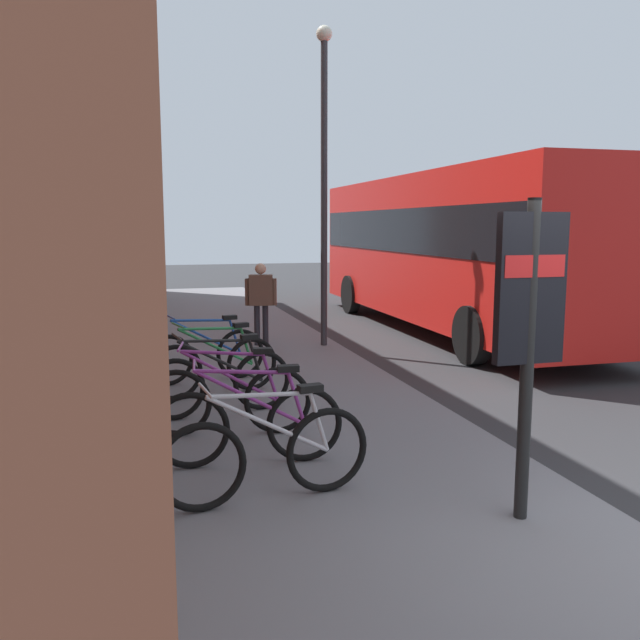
{
  "coord_description": "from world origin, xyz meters",
  "views": [
    {
      "loc": [
        -3.15,
        3.54,
        2.33
      ],
      "look_at": [
        3.63,
        1.67,
        1.3
      ],
      "focal_mm": 36.64,
      "sensor_mm": 36.0,
      "label": 1
    }
  ],
  "objects": [
    {
      "name": "station_facade",
      "position": [
        8.99,
        3.8,
        4.1
      ],
      "size": [
        22.0,
        0.65,
        8.21
      ],
      "color": "#9E563D",
      "rests_on": "ground"
    },
    {
      "name": "bicycle_far_end",
      "position": [
        5.23,
        2.64,
        0.51
      ],
      "size": [
        0.6,
        1.73,
        0.97
      ],
      "color": "black",
      "rests_on": "sidewalk_pavement"
    },
    {
      "name": "transit_info_sign",
      "position": [
        0.98,
        0.82,
        1.72
      ],
      "size": [
        0.1,
        0.55,
        2.4
      ],
      "color": "black",
      "rests_on": "sidewalk_pavement"
    },
    {
      "name": "street_lamp",
      "position": [
        8.31,
        0.3,
        3.43
      ],
      "size": [
        0.28,
        0.28,
        5.63
      ],
      "color": "#333338",
      "rests_on": "sidewalk_pavement"
    },
    {
      "name": "bicycle_under_window",
      "position": [
        3.55,
        2.69,
        0.51
      ],
      "size": [
        0.5,
        1.76,
        0.97
      ],
      "color": "black",
      "rests_on": "sidewalk_pavement"
    },
    {
      "name": "ground",
      "position": [
        6.0,
        -1.0,
        0.0
      ],
      "size": [
        60.0,
        60.0,
        0.0
      ],
      "primitive_type": "plane",
      "color": "#2D2D30"
    },
    {
      "name": "bicycle_by_door",
      "position": [
        6.0,
        2.69,
        0.51
      ],
      "size": [
        0.52,
        1.75,
        0.97
      ],
      "color": "black",
      "rests_on": "sidewalk_pavement"
    },
    {
      "name": "bicycle_mid_rack",
      "position": [
        2.62,
        2.63,
        0.51
      ],
      "size": [
        0.48,
        1.77,
        0.97
      ],
      "color": "black",
      "rests_on": "sidewalk_pavement"
    },
    {
      "name": "sidewalk_pavement",
      "position": [
        8.0,
        1.75,
        0.06
      ],
      "size": [
        24.0,
        3.5,
        0.12
      ],
      "primitive_type": "cube",
      "color": "slate",
      "rests_on": "ground"
    },
    {
      "name": "bicycle_end_of_row",
      "position": [
        4.31,
        2.69,
        0.51
      ],
      "size": [
        0.49,
        1.76,
        0.97
      ],
      "color": "black",
      "rests_on": "sidewalk_pavement"
    },
    {
      "name": "city_bus",
      "position": [
        9.87,
        -3.0,
        1.92
      ],
      "size": [
        10.52,
        2.73,
        3.35
      ],
      "color": "red",
      "rests_on": "ground"
    },
    {
      "name": "pedestrian_by_facade",
      "position": [
        8.62,
        1.42,
        1.04
      ],
      "size": [
        0.3,
        0.57,
        1.51
      ],
      "color": "#26262D",
      "rests_on": "sidewalk_pavement"
    },
    {
      "name": "bicycle_nearest_sign",
      "position": [
        1.78,
        2.61,
        0.51
      ],
      "size": [
        0.48,
        1.77,
        0.97
      ],
      "color": "black",
      "rests_on": "sidewalk_pavement"
    }
  ]
}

